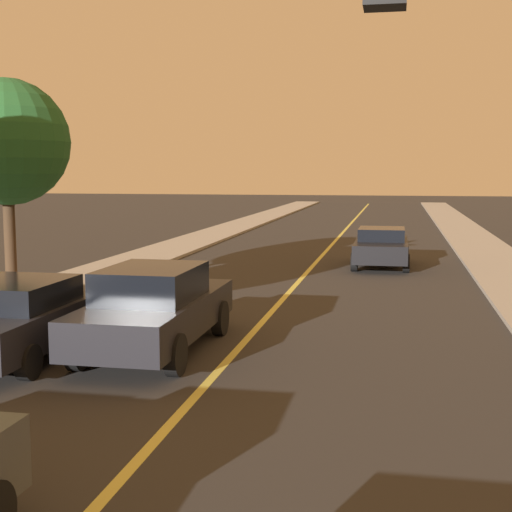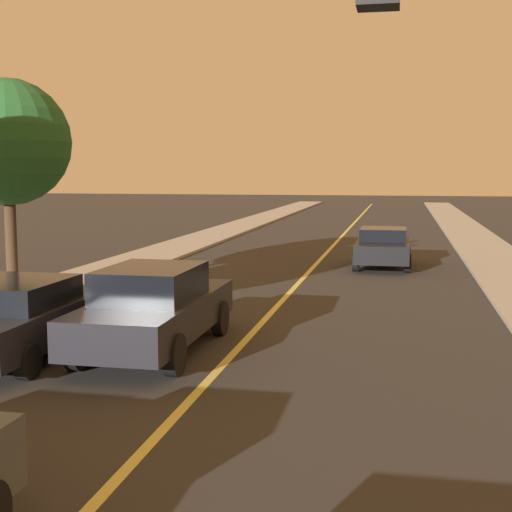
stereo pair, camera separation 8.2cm
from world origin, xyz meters
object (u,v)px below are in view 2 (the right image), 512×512
(car_near_lane_second, at_px, (154,308))
(car_outer_lane_second, at_px, (19,316))
(tree_left_far, at_px, (7,143))
(car_far_oncoming, at_px, (383,247))

(car_near_lane_second, distance_m, car_outer_lane_second, 2.47)
(car_outer_lane_second, bearing_deg, tree_left_far, 121.49)
(car_outer_lane_second, distance_m, tree_left_far, 6.52)
(car_near_lane_second, xyz_separation_m, car_outer_lane_second, (-2.35, -0.76, -0.10))
(car_near_lane_second, bearing_deg, tree_left_far, 142.74)
(tree_left_far, bearing_deg, car_near_lane_second, -37.26)
(tree_left_far, bearing_deg, car_far_oncoming, 44.53)
(car_near_lane_second, distance_m, car_far_oncoming, 13.60)
(car_near_lane_second, relative_size, car_outer_lane_second, 1.06)
(car_far_oncoming, relative_size, tree_left_far, 0.76)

